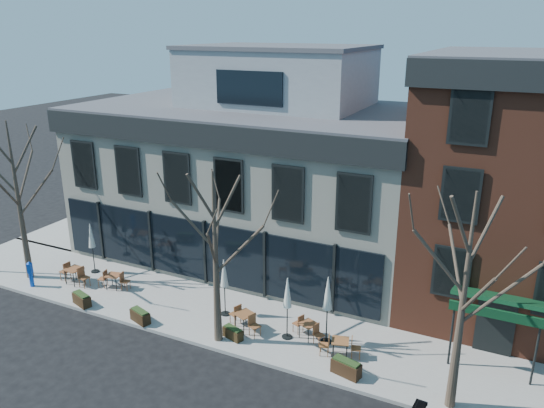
% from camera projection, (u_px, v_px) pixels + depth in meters
% --- Properties ---
extents(ground, '(120.00, 120.00, 0.00)m').
position_uv_depth(ground, '(208.00, 287.00, 26.02)').
color(ground, black).
rests_on(ground, ground).
extents(sidewalk_front, '(33.50, 4.70, 0.15)m').
position_uv_depth(sidewalk_front, '(245.00, 322.00, 22.82)').
color(sidewalk_front, gray).
rests_on(sidewalk_front, ground).
extents(sidewalk_side, '(4.50, 12.00, 0.15)m').
position_uv_depth(sidewalk_side, '(114.00, 215.00, 35.77)').
color(sidewalk_side, gray).
rests_on(sidewalk_side, ground).
extents(corner_building, '(18.39, 10.39, 11.10)m').
position_uv_depth(corner_building, '(256.00, 170.00, 28.81)').
color(corner_building, silver).
rests_on(corner_building, ground).
extents(red_brick_building, '(8.20, 11.78, 11.18)m').
position_uv_depth(red_brick_building, '(517.00, 184.00, 23.11)').
color(red_brick_building, brown).
rests_on(red_brick_building, ground).
extents(tree_corner, '(3.93, 3.98, 7.92)m').
position_uv_depth(tree_corner, '(18.00, 200.00, 25.45)').
color(tree_corner, '#382B21').
rests_on(tree_corner, sidewalk_front).
extents(tree_mid, '(3.50, 3.55, 7.04)m').
position_uv_depth(tree_mid, '(216.00, 257.00, 20.24)').
color(tree_mid, '#382B21').
rests_on(tree_mid, sidewalk_front).
extents(tree_right, '(3.72, 3.77, 7.48)m').
position_uv_depth(tree_right, '(463.00, 302.00, 16.45)').
color(tree_right, '#382B21').
rests_on(tree_right, sidewalk_front).
extents(call_box, '(0.26, 0.26, 1.32)m').
position_uv_depth(call_box, '(31.00, 273.00, 25.56)').
color(call_box, '#0D3EB1').
rests_on(call_box, sidewalk_front).
extents(cafe_set_0, '(1.88, 0.81, 0.98)m').
position_uv_depth(cafe_set_0, '(74.00, 274.00, 25.92)').
color(cafe_set_0, brown).
rests_on(cafe_set_0, sidewalk_front).
extents(cafe_set_1, '(1.68, 0.78, 0.86)m').
position_uv_depth(cafe_set_1, '(114.00, 280.00, 25.46)').
color(cafe_set_1, brown).
rests_on(cafe_set_1, sidewalk_front).
extents(cafe_set_3, '(1.77, 1.08, 0.92)m').
position_uv_depth(cafe_set_3, '(245.00, 319.00, 21.95)').
color(cafe_set_3, brown).
rests_on(cafe_set_3, sidewalk_front).
extents(cafe_set_4, '(1.60, 0.96, 0.83)m').
position_uv_depth(cafe_set_4, '(308.00, 329.00, 21.36)').
color(cafe_set_4, brown).
rests_on(cafe_set_4, sidewalk_front).
extents(cafe_set_5, '(1.65, 0.82, 0.85)m').
position_uv_depth(cafe_set_5, '(340.00, 346.00, 20.18)').
color(cafe_set_5, brown).
rests_on(cafe_set_5, sidewalk_front).
extents(umbrella_0, '(0.42, 0.42, 2.63)m').
position_uv_depth(umbrella_0, '(91.00, 238.00, 26.71)').
color(umbrella_0, black).
rests_on(umbrella_0, sidewalk_front).
extents(umbrella_2, '(0.42, 0.42, 2.61)m').
position_uv_depth(umbrella_2, '(224.00, 276.00, 22.68)').
color(umbrella_2, black).
rests_on(umbrella_2, sidewalk_front).
extents(umbrella_3, '(0.43, 0.43, 2.67)m').
position_uv_depth(umbrella_3, '(287.00, 296.00, 20.94)').
color(umbrella_3, black).
rests_on(umbrella_3, sidewalk_front).
extents(umbrella_4, '(0.46, 0.46, 2.88)m').
position_uv_depth(umbrella_4, '(328.00, 297.00, 20.56)').
color(umbrella_4, black).
rests_on(umbrella_4, sidewalk_front).
extents(planter_0, '(1.10, 0.70, 0.57)m').
position_uv_depth(planter_0, '(82.00, 299.00, 23.97)').
color(planter_0, black).
rests_on(planter_0, sidewalk_front).
extents(planter_1, '(1.08, 0.69, 0.56)m').
position_uv_depth(planter_1, '(140.00, 316.00, 22.60)').
color(planter_1, black).
rests_on(planter_1, sidewalk_front).
extents(planter_2, '(0.95, 0.60, 0.49)m').
position_uv_depth(planter_2, '(233.00, 333.00, 21.40)').
color(planter_2, black).
rests_on(planter_2, sidewalk_front).
extents(planter_3, '(1.16, 0.67, 0.61)m').
position_uv_depth(planter_3, '(346.00, 367.00, 19.13)').
color(planter_3, black).
rests_on(planter_3, sidewalk_front).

